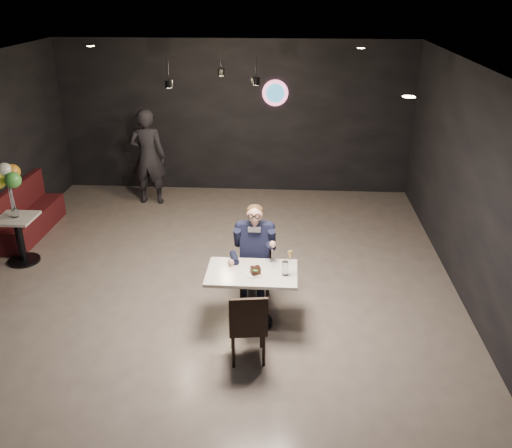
# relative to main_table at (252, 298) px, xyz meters

# --- Properties ---
(floor) EXTENTS (9.00, 9.00, 0.00)m
(floor) POSITION_rel_main_table_xyz_m (-0.69, 0.37, -0.38)
(floor) COLOR gray
(floor) RESTS_ON ground
(wall_sign) EXTENTS (0.50, 0.06, 0.50)m
(wall_sign) POSITION_rel_main_table_xyz_m (0.11, 4.84, 1.62)
(wall_sign) COLOR pink
(wall_sign) RESTS_ON floor
(pendant_lights) EXTENTS (1.40, 1.20, 0.36)m
(pendant_lights) POSITION_rel_main_table_xyz_m (-0.69, 2.37, 2.51)
(pendant_lights) COLOR black
(pendant_lights) RESTS_ON floor
(main_table) EXTENTS (1.10, 0.70, 0.75)m
(main_table) POSITION_rel_main_table_xyz_m (0.00, 0.00, 0.00)
(main_table) COLOR silver
(main_table) RESTS_ON floor
(chair_far) EXTENTS (0.42, 0.46, 0.92)m
(chair_far) POSITION_rel_main_table_xyz_m (-0.00, 0.55, 0.09)
(chair_far) COLOR black
(chair_far) RESTS_ON floor
(chair_near) EXTENTS (0.48, 0.51, 0.92)m
(chair_near) POSITION_rel_main_table_xyz_m (-0.00, -0.67, 0.09)
(chair_near) COLOR black
(chair_near) RESTS_ON floor
(seated_man) EXTENTS (0.60, 0.80, 1.44)m
(seated_man) POSITION_rel_main_table_xyz_m (-0.00, 0.55, 0.34)
(seated_man) COLOR black
(seated_man) RESTS_ON floor
(dessert_plate) EXTENTS (0.20, 0.20, 0.01)m
(dessert_plate) POSITION_rel_main_table_xyz_m (0.03, -0.07, 0.38)
(dessert_plate) COLOR white
(dessert_plate) RESTS_ON main_table
(cake_slice) EXTENTS (0.13, 0.12, 0.08)m
(cake_slice) POSITION_rel_main_table_xyz_m (0.05, -0.06, 0.43)
(cake_slice) COLOR black
(cake_slice) RESTS_ON dessert_plate
(mint_leaf) EXTENTS (0.06, 0.04, 0.01)m
(mint_leaf) POSITION_rel_main_table_xyz_m (0.05, -0.13, 0.47)
(mint_leaf) COLOR #297F33
(mint_leaf) RESTS_ON cake_slice
(sundae_glass) EXTENTS (0.08, 0.08, 0.18)m
(sundae_glass) POSITION_rel_main_table_xyz_m (0.40, -0.05, 0.46)
(sundae_glass) COLOR silver
(sundae_glass) RESTS_ON main_table
(wafer_cone) EXTENTS (0.08, 0.08, 0.13)m
(wafer_cone) POSITION_rel_main_table_xyz_m (0.46, -0.04, 0.62)
(wafer_cone) COLOR tan
(wafer_cone) RESTS_ON sundae_glass
(booth_bench) EXTENTS (0.44, 1.77, 0.89)m
(booth_bench) POSITION_rel_main_table_xyz_m (-3.94, 2.43, 0.07)
(booth_bench) COLOR #3F0D16
(booth_bench) RESTS_ON floor
(side_table) EXTENTS (0.55, 0.55, 0.69)m
(side_table) POSITION_rel_main_table_xyz_m (-3.64, 1.43, -0.03)
(side_table) COLOR silver
(side_table) RESTS_ON floor
(balloon_vase) EXTENTS (0.09, 0.09, 0.14)m
(balloon_vase) POSITION_rel_main_table_xyz_m (-3.64, 1.43, 0.45)
(balloon_vase) COLOR silver
(balloon_vase) RESTS_ON side_table
(balloon_bunch) EXTENTS (0.43, 0.43, 0.71)m
(balloon_bunch) POSITION_rel_main_table_xyz_m (-3.64, 1.43, 0.88)
(balloon_bunch) COLOR #F6F934
(balloon_bunch) RESTS_ON balloon_vase
(passerby) EXTENTS (0.68, 0.45, 1.85)m
(passerby) POSITION_rel_main_table_xyz_m (-2.27, 4.01, 0.55)
(passerby) COLOR black
(passerby) RESTS_ON floor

